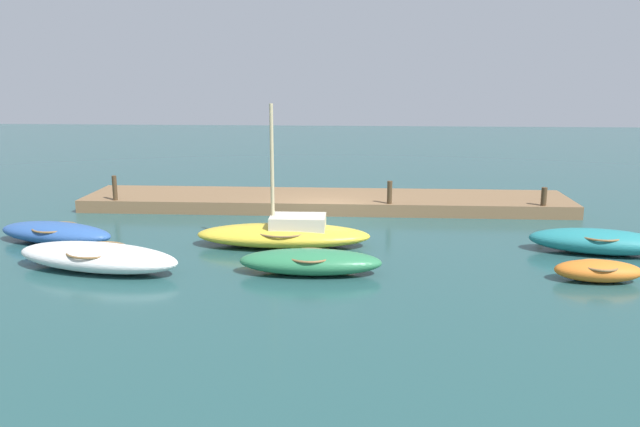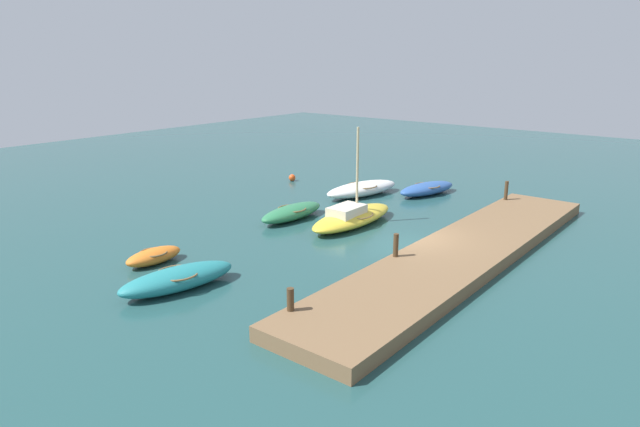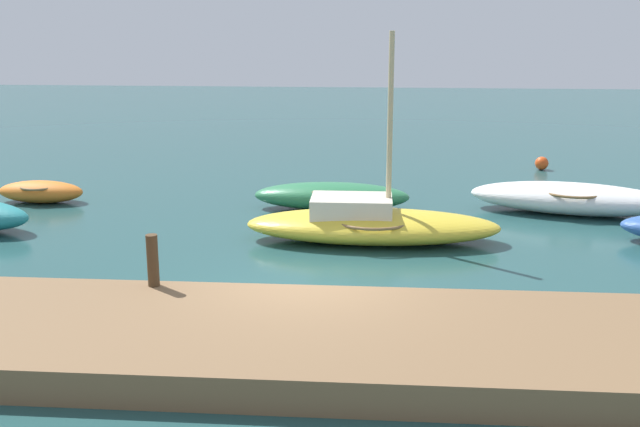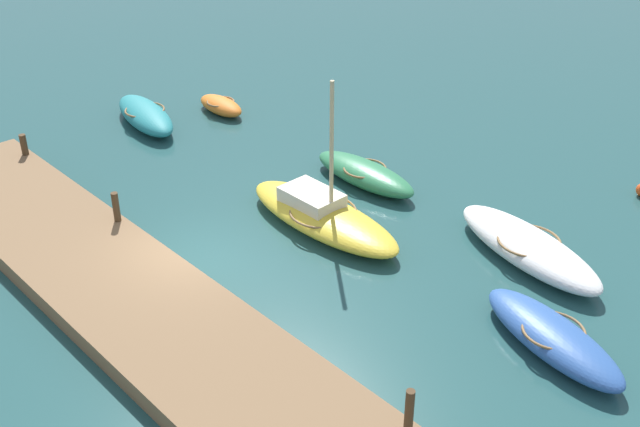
# 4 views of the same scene
# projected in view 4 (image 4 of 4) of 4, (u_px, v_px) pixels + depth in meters

# --- Properties ---
(ground_plane) EXTENTS (84.00, 84.00, 0.00)m
(ground_plane) POSITION_uv_depth(u_px,v_px,m) (194.00, 262.00, 21.94)
(ground_plane) COLOR #234C4C
(dock_platform) EXTENTS (20.42, 3.61, 0.52)m
(dock_platform) POSITION_uv_depth(u_px,v_px,m) (119.00, 288.00, 20.43)
(dock_platform) COLOR brown
(dock_platform) RESTS_ON ground_plane
(sailboat_yellow) EXTENTS (5.82, 2.04, 4.73)m
(sailboat_yellow) POSITION_uv_depth(u_px,v_px,m) (322.00, 214.00, 23.37)
(sailboat_yellow) COLOR gold
(sailboat_yellow) RESTS_ON ground_plane
(rowboat_green) EXTENTS (4.14, 1.44, 0.72)m
(rowboat_green) POSITION_uv_depth(u_px,v_px,m) (365.00, 174.00, 25.82)
(rowboat_green) COLOR #2D7A4C
(rowboat_green) RESTS_ON ground_plane
(rowboat_teal) EXTENTS (4.49, 2.28, 0.79)m
(rowboat_teal) POSITION_uv_depth(u_px,v_px,m) (145.00, 115.00, 29.98)
(rowboat_teal) COLOR teal
(rowboat_teal) RESTS_ON ground_plane
(motorboat_white) EXTENTS (5.44, 2.77, 0.80)m
(motorboat_white) POSITION_uv_depth(u_px,v_px,m) (528.00, 247.00, 21.85)
(motorboat_white) COLOR white
(motorboat_white) RESTS_ON ground_plane
(dinghy_orange) EXTENTS (2.43, 1.14, 0.60)m
(dinghy_orange) POSITION_uv_depth(u_px,v_px,m) (221.00, 105.00, 31.06)
(dinghy_orange) COLOR orange
(dinghy_orange) RESTS_ON ground_plane
(rowboat_blue) EXTENTS (4.48, 2.40, 0.72)m
(rowboat_blue) POSITION_uv_depth(u_px,v_px,m) (552.00, 337.00, 18.52)
(rowboat_blue) COLOR #2D569E
(rowboat_blue) RESTS_ON ground_plane
(mooring_post_west) EXTENTS (0.22, 0.22, 0.73)m
(mooring_post_west) POSITION_uv_depth(u_px,v_px,m) (24.00, 145.00, 26.56)
(mooring_post_west) COLOR #47331E
(mooring_post_west) RESTS_ON dock_platform
(mooring_post_mid_west) EXTENTS (0.20, 0.20, 0.92)m
(mooring_post_mid_west) POSITION_uv_depth(u_px,v_px,m) (116.00, 207.00, 22.66)
(mooring_post_mid_west) COLOR #47331E
(mooring_post_mid_west) RESTS_ON dock_platform
(mooring_post_mid_east) EXTENTS (0.19, 0.19, 1.01)m
(mooring_post_mid_east) POSITION_uv_depth(u_px,v_px,m) (409.00, 410.00, 15.51)
(mooring_post_mid_east) COLOR #47331E
(mooring_post_mid_east) RESTS_ON dock_platform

